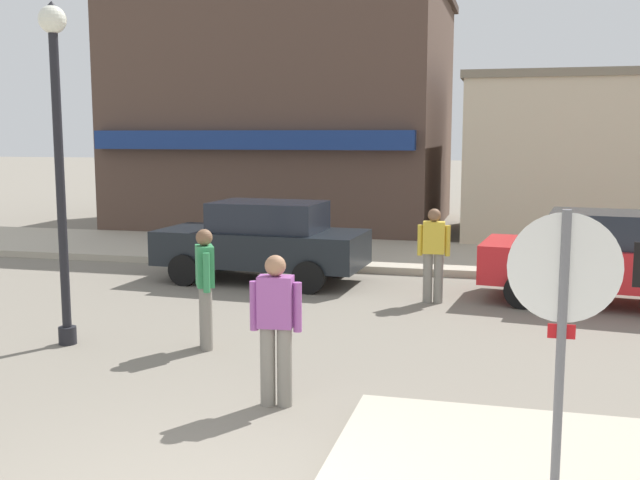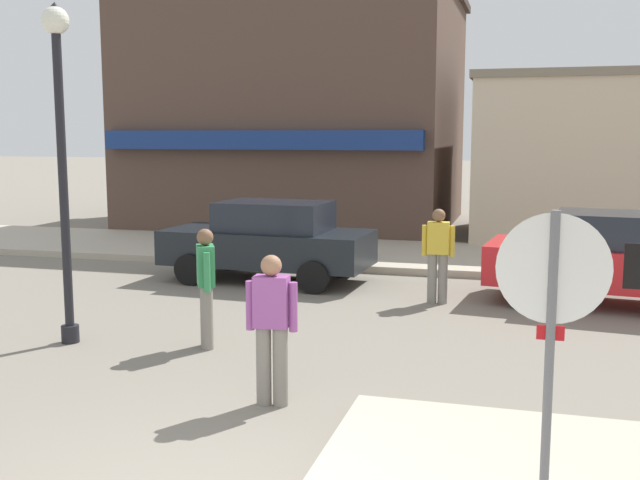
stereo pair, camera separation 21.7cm
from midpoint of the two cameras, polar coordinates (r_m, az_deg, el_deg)
name	(u,v)px [view 2 (the right image)]	position (r m, az deg, el deg)	size (l,w,h in m)	color
kerb_far	(413,256)	(17.29, 7.47, -1.23)	(80.00, 4.00, 0.15)	#B7AD99
stop_sign	(551,316)	(5.80, 18.24, -5.55)	(0.82, 0.07, 2.30)	slate
lamp_post	(60,125)	(10.55, -18.61, 8.28)	(0.36, 0.36, 4.54)	black
parked_car_nearest	(269,240)	(14.55, -3.47, 0.01)	(4.08, 2.03, 1.56)	black
parked_car_second	(614,258)	(13.39, 21.92, -1.26)	(4.17, 2.22, 1.56)	red
pedestrian_crossing_near	(438,253)	(12.76, 9.46, -0.96)	(0.55, 0.24, 1.61)	gray
pedestrian_crossing_far	(206,284)	(10.05, -8.07, -3.35)	(0.36, 0.53, 1.61)	gray
pedestrian_kerb_side	(272,325)	(7.86, -2.90, -6.50)	(0.56, 0.26, 1.61)	gray
building_corner_shop	(304,110)	(24.02, -0.97, 9.91)	(9.56, 8.73, 7.25)	brown
building_storefront_left_near	(640,159)	(21.98, 23.48, 5.70)	(8.66, 6.42, 4.39)	beige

